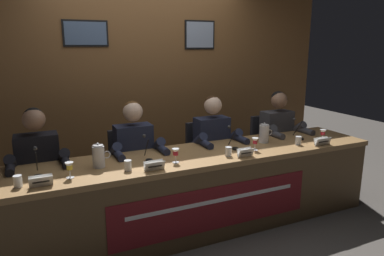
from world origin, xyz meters
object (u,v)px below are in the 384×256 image
at_px(nameplate_far_right, 322,141).
at_px(water_cup_far_right, 298,141).
at_px(juice_glass_center_left, 176,153).
at_px(microphone_far_right, 299,132).
at_px(microphone_far_left, 37,167).
at_px(juice_glass_center_right, 255,142).
at_px(chair_far_right, 269,153).
at_px(water_cup_far_left, 18,182).
at_px(microphone_center_left, 147,152).
at_px(juice_glass_far_left, 69,167).
at_px(panelist_far_right, 281,135).
at_px(water_cup_center_right, 228,152).
at_px(juice_glass_far_right, 323,133).
at_px(water_cup_center_left, 128,166).
at_px(nameplate_far_left, 41,181).
at_px(chair_far_left, 41,188).
at_px(chair_center_left, 132,174).
at_px(water_pitcher_left_side, 99,156).
at_px(nameplate_center_left, 154,166).
at_px(conference_table, 197,182).
at_px(chair_center_right, 206,163).
at_px(microphone_center_right, 233,141).
at_px(panelist_far_left, 39,167).
at_px(nameplate_center_right, 245,153).
at_px(panelist_center_left, 136,154).
at_px(water_pitcher_right_side, 264,133).
at_px(panelist_center_right, 215,144).

xyz_separation_m(nameplate_far_right, water_cup_far_right, (-0.21, 0.12, -0.00)).
relative_size(juice_glass_center_left, microphone_far_right, 0.57).
xyz_separation_m(microphone_far_left, microphone_far_right, (2.60, 0.02, 0.00)).
relative_size(juice_glass_center_right, chair_far_right, 0.14).
height_order(water_cup_far_left, microphone_center_left, microphone_center_left).
relative_size(juice_glass_far_left, panelist_far_right, 0.10).
distance_m(water_cup_center_right, juice_glass_far_right, 1.17).
bearing_deg(water_cup_center_left, nameplate_far_left, -174.34).
relative_size(chair_far_left, juice_glass_far_left, 7.14).
relative_size(chair_center_left, water_cup_center_left, 10.41).
bearing_deg(water_cup_far_right, water_pitcher_left_side, 175.45).
distance_m(juice_glass_far_left, microphone_center_left, 0.69).
bearing_deg(nameplate_center_left, conference_table, 18.89).
relative_size(juice_glass_center_right, nameplate_far_right, 0.68).
bearing_deg(water_pitcher_left_side, chair_far_left, 129.52).
height_order(chair_center_left, juice_glass_center_right, chair_center_left).
xyz_separation_m(chair_center_right, water_pitcher_left_side, (-1.29, -0.55, 0.41)).
xyz_separation_m(chair_far_left, water_cup_center_left, (0.65, -0.73, 0.36)).
xyz_separation_m(chair_center_left, water_cup_far_right, (1.55, -0.71, 0.36)).
relative_size(chair_far_left, microphone_center_right, 4.09).
relative_size(panelist_far_left, nameplate_far_left, 7.51).
xyz_separation_m(nameplate_center_left, microphone_center_left, (0.03, 0.27, 0.03)).
height_order(chair_center_left, juice_glass_far_right, chair_center_left).
bearing_deg(nameplate_center_right, chair_center_right, 87.98).
height_order(nameplate_far_right, juice_glass_far_right, juice_glass_far_right).
bearing_deg(juice_glass_far_left, water_cup_far_left, -175.09).
relative_size(panelist_far_left, microphone_center_right, 5.61).
distance_m(panelist_far_left, chair_far_right, 2.64).
xyz_separation_m(water_cup_center_right, microphone_center_right, (0.16, 0.19, 0.04)).
height_order(panelist_far_left, microphone_far_right, panelist_far_left).
relative_size(chair_far_right, nameplate_far_right, 4.83).
bearing_deg(juice_glass_far_right, panelist_far_right, 104.84).
distance_m(juice_glass_far_left, microphone_far_right, 2.38).
xyz_separation_m(microphone_center_left, nameplate_center_right, (0.84, -0.28, -0.03)).
xyz_separation_m(chair_far_left, water_pitcher_left_side, (0.46, -0.55, 0.41)).
height_order(conference_table, chair_far_right, chair_far_right).
distance_m(conference_table, panelist_center_left, 0.66).
height_order(chair_far_left, panelist_far_right, panelist_far_right).
xyz_separation_m(chair_far_right, water_pitcher_right_side, (-0.45, -0.49, 0.41)).
bearing_deg(juice_glass_far_left, chair_far_left, 106.56).
bearing_deg(panelist_far_right, nameplate_far_left, -167.21).
bearing_deg(juice_glass_far_right, panelist_center_right, 153.03).
height_order(juice_glass_far_left, microphone_center_left, microphone_center_left).
height_order(juice_glass_far_left, water_pitcher_right_side, water_pitcher_right_side).
height_order(chair_far_left, microphone_far_left, microphone_far_left).
xyz_separation_m(juice_glass_center_right, water_cup_center_right, (-0.32, -0.05, -0.05)).
height_order(juice_glass_center_left, juice_glass_far_right, same).
relative_size(panelist_center_right, microphone_center_right, 5.61).
xyz_separation_m(nameplate_far_left, juice_glass_center_right, (1.91, 0.10, 0.05)).
height_order(nameplate_center_right, juice_glass_far_right, juice_glass_far_right).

